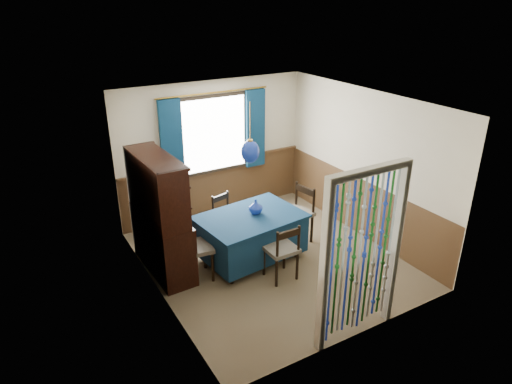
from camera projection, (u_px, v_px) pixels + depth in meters
floor at (271, 259)px, 7.21m from camera, size 4.00×4.00×0.00m
ceiling at (273, 102)px, 6.20m from camera, size 4.00×4.00×0.00m
wall_back at (214, 150)px, 8.29m from camera, size 3.60×0.00×3.60m
wall_front at (367, 246)px, 5.12m from camera, size 3.60×0.00×3.60m
wall_left at (154, 214)px, 5.87m from camera, size 0.00×4.00×4.00m
wall_right at (364, 165)px, 7.54m from camera, size 0.00×4.00×4.00m
wainscot_back at (215, 188)px, 8.57m from camera, size 3.60×0.00×3.60m
wainscot_front at (360, 300)px, 5.43m from camera, size 3.60×0.00×3.60m
wainscot_left at (160, 263)px, 6.18m from camera, size 0.00×4.00×4.00m
wainscot_right at (359, 206)px, 7.83m from camera, size 0.00×4.00×4.00m
window at (214, 134)px, 8.13m from camera, size 1.32×0.12×1.42m
doorway at (361, 259)px, 5.25m from camera, size 1.16×0.12×2.18m
dining_table at (251, 234)px, 7.06m from camera, size 1.67×1.24×0.75m
chair_near at (282, 250)px, 6.55m from camera, size 0.44×0.42×0.89m
chair_far at (226, 216)px, 7.63m from camera, size 0.48×0.47×0.81m
chair_left at (194, 248)px, 6.55m from camera, size 0.50×0.51×0.93m
chair_right at (297, 213)px, 7.55m from camera, size 0.53×0.55×0.97m
sideboard at (161, 233)px, 6.72m from camera, size 0.53×1.40×1.81m
pendant_lamp at (250, 151)px, 6.52m from camera, size 0.27×0.27×0.89m
vase_table at (256, 207)px, 6.98m from camera, size 0.26×0.26×0.21m
bowl_shelf at (170, 201)px, 6.21m from camera, size 0.20×0.20×0.05m
vase_sideboard at (157, 202)px, 6.81m from camera, size 0.24×0.24×0.20m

